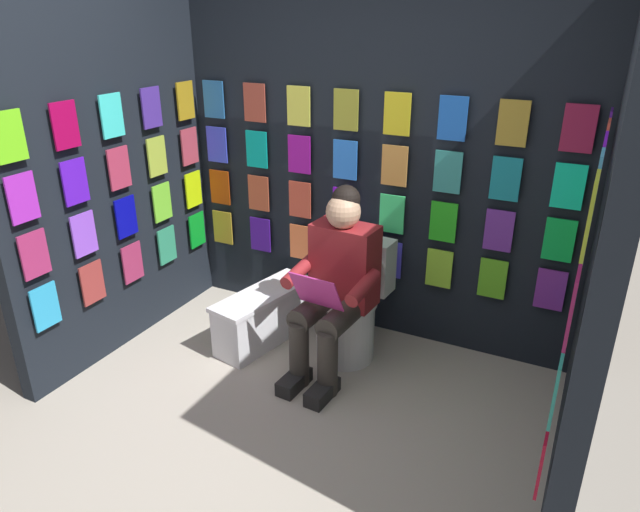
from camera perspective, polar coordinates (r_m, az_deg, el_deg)
name	(u,v)px	position (r m, az deg, el deg)	size (l,w,h in m)	color
ground_plane	(230,483)	(3.07, -8.92, -21.32)	(30.00, 30.00, 0.00)	#B2A899
display_wall_back	(374,160)	(3.88, 5.37, 9.47)	(2.88, 0.14, 2.45)	black
display_wall_left	(607,242)	(2.75, 26.59, 1.23)	(0.14, 1.74, 2.45)	black
display_wall_right	(109,166)	(3.93, -20.15, 8.33)	(0.14, 1.74, 2.45)	black
toilet	(351,308)	(3.81, 3.12, -5.18)	(0.42, 0.57, 0.77)	white
person_reading	(335,284)	(3.51, 1.51, -2.78)	(0.55, 0.70, 1.19)	maroon
comic_longbox_near	(265,316)	(4.02, -5.52, -5.92)	(0.42, 0.83, 0.37)	silver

